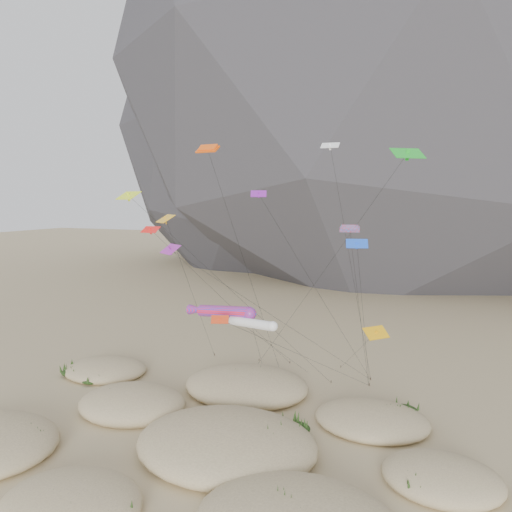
# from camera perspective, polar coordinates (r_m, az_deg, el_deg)

# --- Properties ---
(ground) EXTENTS (500.00, 500.00, 0.00)m
(ground) POSITION_cam_1_polar(r_m,az_deg,el_deg) (44.17, -6.65, -22.27)
(ground) COLOR #CCB789
(ground) RESTS_ON ground
(rock_headland) EXTENTS (226.37, 148.64, 177.50)m
(rock_headland) POSITION_cam_1_polar(r_m,az_deg,el_deg) (161.43, 18.23, 24.85)
(rock_headland) COLOR black
(rock_headland) RESTS_ON ground
(dunes) EXTENTS (48.61, 34.35, 3.44)m
(dunes) POSITION_cam_1_polar(r_m,az_deg,el_deg) (47.04, -7.05, -19.47)
(dunes) COLOR #CCB789
(dunes) RESTS_ON ground
(dune_grass) EXTENTS (43.46, 28.09, 1.56)m
(dune_grass) POSITION_cam_1_polar(r_m,az_deg,el_deg) (47.13, -5.24, -19.18)
(dune_grass) COLOR black
(dune_grass) RESTS_ON ground
(kite_stakes) EXTENTS (21.44, 5.94, 0.30)m
(kite_stakes) POSITION_cam_1_polar(r_m,az_deg,el_deg) (63.83, 5.14, -12.78)
(kite_stakes) COLOR #3F2D1E
(kite_stakes) RESTS_ON ground
(rainbow_tube_kite) EXTENTS (8.46, 17.07, 11.53)m
(rainbow_tube_kite) POSITION_cam_1_polar(r_m,az_deg,el_deg) (47.80, -3.89, -6.35)
(rainbow_tube_kite) COLOR #FF1A39
(rainbow_tube_kite) RESTS_ON ground
(white_tube_kite) EXTENTS (8.71, 19.18, 10.87)m
(white_tube_kite) POSITION_cam_1_polar(r_m,az_deg,el_deg) (45.10, -0.79, -7.68)
(white_tube_kite) COLOR white
(white_tube_kite) RESTS_ON ground
(orange_parafoil) EXTENTS (4.42, 13.33, 26.61)m
(orange_parafoil) POSITION_cam_1_polar(r_m,az_deg,el_deg) (50.32, -5.40, 11.67)
(orange_parafoil) COLOR #E74E0C
(orange_parafoil) RESTS_ON ground
(multi_parafoil) EXTENTS (1.98, 9.11, 18.80)m
(multi_parafoil) POSITION_cam_1_polar(r_m,az_deg,el_deg) (48.51, 10.70, 2.75)
(multi_parafoil) COLOR red
(multi_parafoil) RESTS_ON ground
(delta_kites) EXTENTS (29.95, 23.27, 27.04)m
(delta_kites) POSITION_cam_1_polar(r_m,az_deg,el_deg) (48.32, -0.14, 2.93)
(delta_kites) COLOR orange
(delta_kites) RESTS_ON ground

